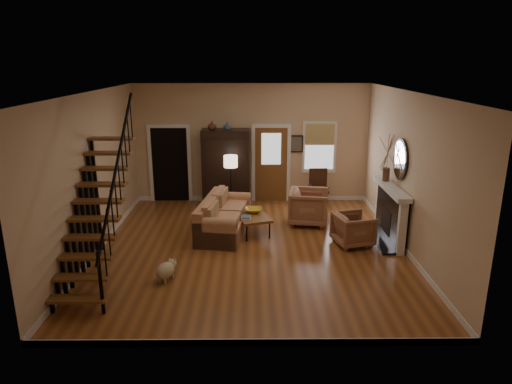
{
  "coord_description": "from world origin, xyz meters",
  "views": [
    {
      "loc": [
        0.02,
        -9.09,
        3.93
      ],
      "look_at": [
        0.1,
        0.4,
        1.15
      ],
      "focal_mm": 32.0,
      "sensor_mm": 36.0,
      "label": 1
    }
  ],
  "objects_px": {
    "armoire": "(226,168)",
    "floor_lamp": "(231,185)",
    "armchair_left": "(353,229)",
    "coffee_table": "(251,223)",
    "armchair_right": "(309,207)",
    "sofa": "(224,216)",
    "side_chair": "(319,188)"
  },
  "relations": [
    {
      "from": "armoire",
      "to": "side_chair",
      "type": "bearing_deg",
      "value": -4.48
    },
    {
      "from": "armchair_left",
      "to": "floor_lamp",
      "type": "bearing_deg",
      "value": 37.56
    },
    {
      "from": "coffee_table",
      "to": "floor_lamp",
      "type": "xyz_separation_m",
      "value": [
        -0.53,
        1.37,
        0.55
      ]
    },
    {
      "from": "armoire",
      "to": "armchair_left",
      "type": "distance_m",
      "value": 4.21
    },
    {
      "from": "sofa",
      "to": "armchair_left",
      "type": "xyz_separation_m",
      "value": [
        2.85,
        -0.73,
        -0.05
      ]
    },
    {
      "from": "sofa",
      "to": "floor_lamp",
      "type": "bearing_deg",
      "value": 94.31
    },
    {
      "from": "armchair_left",
      "to": "armoire",
      "type": "bearing_deg",
      "value": 30.01
    },
    {
      "from": "armoire",
      "to": "sofa",
      "type": "relative_size",
      "value": 0.96
    },
    {
      "from": "coffee_table",
      "to": "armchair_left",
      "type": "xyz_separation_m",
      "value": [
        2.23,
        -0.76,
        0.13
      ]
    },
    {
      "from": "armchair_left",
      "to": "floor_lamp",
      "type": "relative_size",
      "value": 0.5
    },
    {
      "from": "armoire",
      "to": "armchair_left",
      "type": "height_order",
      "value": "armoire"
    },
    {
      "from": "sofa",
      "to": "side_chair",
      "type": "relative_size",
      "value": 2.14
    },
    {
      "from": "armchair_right",
      "to": "floor_lamp",
      "type": "height_order",
      "value": "floor_lamp"
    },
    {
      "from": "armchair_right",
      "to": "floor_lamp",
      "type": "relative_size",
      "value": 0.61
    },
    {
      "from": "armoire",
      "to": "coffee_table",
      "type": "bearing_deg",
      "value": -72.4
    },
    {
      "from": "armchair_right",
      "to": "armchair_left",
      "type": "bearing_deg",
      "value": -138.87
    },
    {
      "from": "armchair_left",
      "to": "side_chair",
      "type": "xyz_separation_m",
      "value": [
        -0.37,
        2.76,
        0.16
      ]
    },
    {
      "from": "floor_lamp",
      "to": "coffee_table",
      "type": "bearing_deg",
      "value": -68.91
    },
    {
      "from": "coffee_table",
      "to": "sofa",
      "type": "bearing_deg",
      "value": -177.1
    },
    {
      "from": "armchair_left",
      "to": "floor_lamp",
      "type": "distance_m",
      "value": 3.51
    },
    {
      "from": "coffee_table",
      "to": "side_chair",
      "type": "relative_size",
      "value": 1.14
    },
    {
      "from": "armchair_left",
      "to": "armchair_right",
      "type": "height_order",
      "value": "armchair_right"
    },
    {
      "from": "coffee_table",
      "to": "armchair_right",
      "type": "relative_size",
      "value": 1.23
    },
    {
      "from": "armoire",
      "to": "floor_lamp",
      "type": "relative_size",
      "value": 1.35
    },
    {
      "from": "armoire",
      "to": "armchair_right",
      "type": "height_order",
      "value": "armoire"
    },
    {
      "from": "armchair_left",
      "to": "side_chair",
      "type": "bearing_deg",
      "value": -6.98
    },
    {
      "from": "sofa",
      "to": "floor_lamp",
      "type": "relative_size",
      "value": 1.41
    },
    {
      "from": "armchair_left",
      "to": "side_chair",
      "type": "height_order",
      "value": "side_chair"
    },
    {
      "from": "sofa",
      "to": "armchair_left",
      "type": "relative_size",
      "value": 2.8
    },
    {
      "from": "armoire",
      "to": "sofa",
      "type": "xyz_separation_m",
      "value": [
        0.07,
        -2.22,
        -0.64
      ]
    },
    {
      "from": "armoire",
      "to": "coffee_table",
      "type": "relative_size",
      "value": 1.81
    },
    {
      "from": "armchair_left",
      "to": "armchair_right",
      "type": "xyz_separation_m",
      "value": [
        -0.82,
        1.34,
        0.07
      ]
    }
  ]
}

